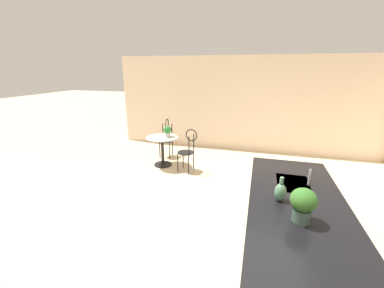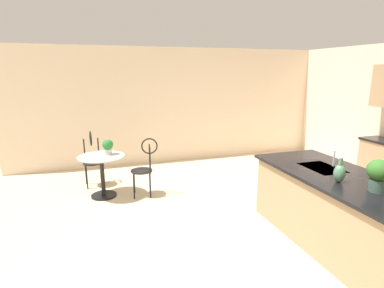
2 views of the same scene
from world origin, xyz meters
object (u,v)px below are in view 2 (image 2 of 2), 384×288
potted_plant_on_table (108,146)px  potted_plant_counter_near (379,173)px  bistro_table (102,172)px  chair_by_island (92,156)px  chair_near_window (145,164)px  vase_on_counter (339,173)px

potted_plant_on_table → potted_plant_counter_near: potted_plant_counter_near is taller
bistro_table → potted_plant_on_table: bearing=118.5°
potted_plant_counter_near → chair_by_island: bearing=-142.1°
bistro_table → potted_plant_counter_near: (3.03, 2.72, 0.67)m
chair_near_window → chair_by_island: (-0.84, -0.86, 0.00)m
bistro_table → chair_near_window: chair_near_window is taller
chair_near_window → chair_by_island: 1.21m
potted_plant_counter_near → vase_on_counter: 0.40m
potted_plant_on_table → chair_near_window: bearing=67.2°
potted_plant_counter_near → vase_on_counter: size_ratio=1.21×
chair_by_island → potted_plant_on_table: (0.59, 0.27, 0.32)m
chair_near_window → vase_on_counter: size_ratio=3.62×
potted_plant_counter_near → potted_plant_on_table: bearing=-140.0°
bistro_table → vase_on_counter: size_ratio=2.78×
bistro_table → potted_plant_counter_near: bearing=41.9°
chair_near_window → chair_by_island: same height
potted_plant_on_table → vase_on_counter: bearing=41.4°
potted_plant_on_table → vase_on_counter: 3.66m
bistro_table → chair_near_window: (0.18, 0.71, 0.13)m
bistro_table → potted_plant_on_table: potted_plant_on_table is taller
chair_by_island → potted_plant_on_table: chair_by_island is taller
bistro_table → chair_by_island: size_ratio=0.77×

